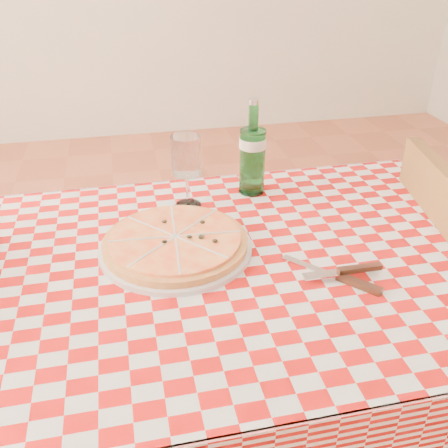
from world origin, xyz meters
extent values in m
cube|color=brown|center=(0.00, 0.00, 0.73)|extent=(1.20, 0.80, 0.04)
cylinder|color=brown|center=(-0.54, 0.34, 0.35)|extent=(0.06, 0.06, 0.71)
cylinder|color=brown|center=(0.54, 0.34, 0.35)|extent=(0.06, 0.06, 0.71)
cube|color=#970B09|center=(0.00, 0.00, 0.75)|extent=(1.30, 0.90, 0.01)
cylinder|color=brown|center=(0.53, -0.06, 0.21)|extent=(0.03, 0.03, 0.41)
cylinder|color=brown|center=(0.60, 0.28, 0.21)|extent=(0.03, 0.03, 0.41)
cube|color=brown|center=(0.56, 0.11, 0.67)|extent=(0.11, 0.40, 0.44)
camera|label=1|loc=(-0.23, -0.91, 1.40)|focal=40.00mm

